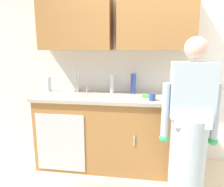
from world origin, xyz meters
TOP-DOWN VIEW (x-y plane):
  - kitchen_wall_with_uppers at (-0.14, 0.99)m, footprint 4.80×0.44m
  - counter_cabinet at (-0.55, 0.70)m, footprint 1.90×0.62m
  - countertop at (-0.55, 0.70)m, footprint 1.96×0.66m
  - sink at (-1.02, 0.71)m, footprint 0.50×0.36m
  - person_at_sink at (0.26, 0.13)m, footprint 0.55×0.34m
  - bottle_water_tall at (-0.31, 0.88)m, footprint 0.07×0.07m
  - bottle_water_short at (-0.59, 0.87)m, footprint 0.06×0.06m
  - bottle_soap at (-1.47, 0.86)m, footprint 0.07×0.07m
  - cup_by_sink at (-0.08, 0.51)m, footprint 0.08×0.08m
  - knife_on_counter at (-1.34, 0.61)m, footprint 0.08×0.24m
  - sponge at (-0.14, 0.68)m, footprint 0.11×0.07m

SIDE VIEW (x-z plane):
  - counter_cabinet at x=-0.55m, z-range 0.00..0.90m
  - person_at_sink at x=0.26m, z-range -0.12..1.50m
  - countertop at x=-0.55m, z-range 0.90..0.94m
  - sink at x=-1.02m, z-range 0.75..1.10m
  - knife_on_counter at x=-1.34m, z-range 0.94..0.95m
  - sponge at x=-0.14m, z-range 0.94..0.97m
  - cup_by_sink at x=-0.08m, z-range 0.94..1.03m
  - bottle_soap at x=-1.47m, z-range 0.94..1.14m
  - bottle_water_short at x=-0.59m, z-range 0.94..1.19m
  - bottle_water_tall at x=-0.31m, z-range 0.94..1.20m
  - kitchen_wall_with_uppers at x=-0.14m, z-range 0.13..2.83m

